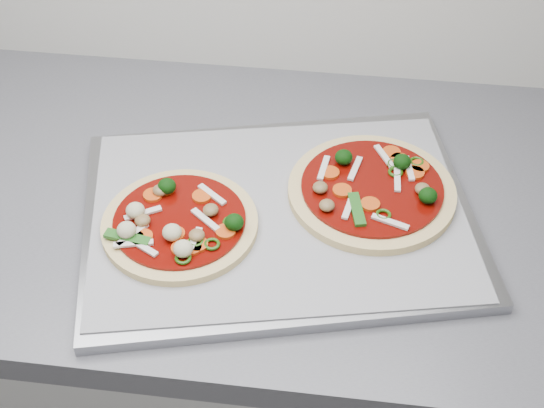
# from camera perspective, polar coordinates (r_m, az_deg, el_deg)

# --- Properties ---
(base_cabinet) EXTENTS (3.60, 0.60, 0.86)m
(base_cabinet) POSITION_cam_1_polar(r_m,az_deg,el_deg) (1.41, -6.45, -12.81)
(base_cabinet) COLOR #B9B9B7
(base_cabinet) RESTS_ON ground
(countertop) EXTENTS (3.60, 0.60, 0.04)m
(countertop) POSITION_cam_1_polar(r_m,az_deg,el_deg) (1.06, -8.34, 0.60)
(countertop) COLOR slate
(countertop) RESTS_ON base_cabinet
(baking_tray) EXTENTS (0.57, 0.48, 0.02)m
(baking_tray) POSITION_cam_1_polar(r_m,az_deg,el_deg) (0.98, 0.50, -0.93)
(baking_tray) COLOR gray
(baking_tray) RESTS_ON countertop
(parchment) EXTENTS (0.54, 0.44, 0.00)m
(parchment) POSITION_cam_1_polar(r_m,az_deg,el_deg) (0.98, 0.50, -0.55)
(parchment) COLOR #95959A
(parchment) RESTS_ON baking_tray
(pizza_left) EXTENTS (0.27, 0.27, 0.03)m
(pizza_left) POSITION_cam_1_polar(r_m,az_deg,el_deg) (0.95, -7.07, -1.45)
(pizza_left) COLOR #E9D381
(pizza_left) RESTS_ON parchment
(pizza_right) EXTENTS (0.29, 0.29, 0.04)m
(pizza_right) POSITION_cam_1_polar(r_m,az_deg,el_deg) (1.00, 7.59, 1.12)
(pizza_right) COLOR #E9D381
(pizza_right) RESTS_ON parchment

